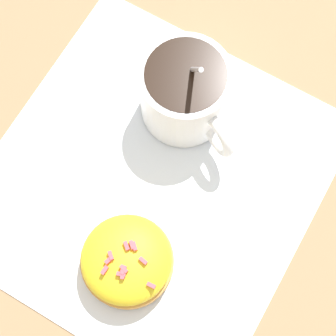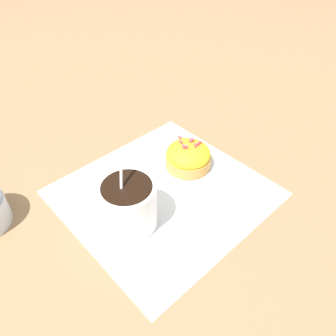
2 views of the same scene
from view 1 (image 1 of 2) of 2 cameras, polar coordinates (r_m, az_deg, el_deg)
The scene contains 4 objects.
ground_plane at distance 0.50m, azimuth -1.64°, elevation -1.36°, with size 3.00×3.00×0.00m, color #93704C.
paper_napkin at distance 0.50m, azimuth -1.64°, elevation -1.31°, with size 0.32×0.31×0.00m.
coffee_cup at distance 0.48m, azimuth 2.30°, elevation 7.53°, with size 0.08×0.09×0.11m.
frosted_pastry at distance 0.46m, azimuth -4.19°, elevation -9.34°, with size 0.08×0.08×0.05m.
Camera 1 is at (0.12, 0.06, 0.48)m, focal length 60.00 mm.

